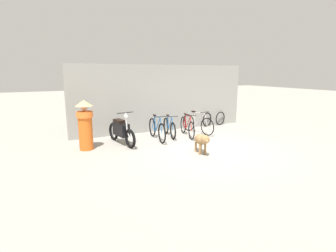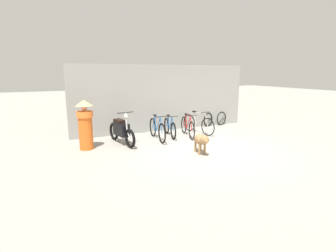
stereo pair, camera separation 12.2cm
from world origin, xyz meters
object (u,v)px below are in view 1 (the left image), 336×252
(bicycle_2, at_px, (187,127))
(bicycle_1, at_px, (169,128))
(motorcycle, at_px, (121,131))
(spare_tire_right, at_px, (207,119))
(spare_tire_left, at_px, (220,118))
(bicycle_0, at_px, (157,130))
(stray_dog, at_px, (202,140))
(bicycle_3, at_px, (197,124))
(person_in_robes, at_px, (85,124))

(bicycle_2, bearing_deg, bicycle_1, -99.66)
(motorcycle, distance_m, spare_tire_right, 4.49)
(bicycle_1, bearing_deg, spare_tire_left, 117.01)
(bicycle_0, bearing_deg, stray_dog, 19.24)
(bicycle_2, bearing_deg, spare_tire_right, 137.38)
(bicycle_2, bearing_deg, bicycle_3, 125.43)
(bicycle_3, height_order, spare_tire_left, bicycle_3)
(bicycle_2, bearing_deg, spare_tire_left, 128.79)
(bicycle_3, height_order, spare_tire_right, bicycle_3)
(bicycle_1, distance_m, bicycle_2, 0.69)
(bicycle_3, xyz_separation_m, stray_dog, (-1.37, -2.36, 0.05))
(motorcycle, bearing_deg, stray_dog, 31.20)
(spare_tire_right, bearing_deg, motorcycle, -165.41)
(bicycle_1, relative_size, bicycle_2, 0.93)
(spare_tire_left, bearing_deg, bicycle_2, -154.75)
(bicycle_0, relative_size, motorcycle, 0.95)
(spare_tire_right, bearing_deg, person_in_robes, -167.10)
(bicycle_2, bearing_deg, bicycle_0, -77.79)
(person_in_robes, relative_size, spare_tire_right, 2.48)
(bicycle_0, height_order, bicycle_2, bicycle_0)
(spare_tire_right, bearing_deg, stray_dog, -127.18)
(bicycle_0, height_order, spare_tire_left, bicycle_0)
(spare_tire_left, bearing_deg, bicycle_1, -163.85)
(person_in_robes, bearing_deg, spare_tire_right, -145.70)
(bicycle_2, xyz_separation_m, spare_tire_right, (1.75, 1.17, -0.05))
(motorcycle, bearing_deg, bicycle_0, 79.75)
(bicycle_1, relative_size, stray_dog, 1.52)
(bicycle_1, relative_size, bicycle_3, 0.91)
(bicycle_3, relative_size, motorcycle, 0.93)
(bicycle_1, relative_size, motorcycle, 0.84)
(bicycle_2, xyz_separation_m, spare_tire_left, (2.49, 1.17, -0.05))
(bicycle_0, xyz_separation_m, bicycle_2, (1.26, -0.03, -0.01))
(bicycle_2, distance_m, spare_tire_right, 2.11)
(bicycle_1, xyz_separation_m, stray_dog, (-0.10, -2.37, 0.08))
(stray_dog, relative_size, person_in_robes, 0.66)
(spare_tire_left, height_order, spare_tire_right, spare_tire_right)
(person_in_robes, xyz_separation_m, spare_tire_left, (6.28, 1.27, -0.53))
(bicycle_2, relative_size, spare_tire_left, 2.73)
(bicycle_3, relative_size, spare_tire_left, 2.80)
(spare_tire_left, xyz_separation_m, spare_tire_right, (-0.74, -0.00, 0.00))
(bicycle_1, distance_m, stray_dog, 2.38)
(motorcycle, relative_size, stray_dog, 1.81)
(spare_tire_right, bearing_deg, spare_tire_left, 0.10)
(bicycle_0, distance_m, spare_tire_left, 3.92)
(person_in_robes, bearing_deg, bicycle_1, -151.99)
(bicycle_1, bearing_deg, stray_dog, 8.33)
(bicycle_2, height_order, spare_tire_left, bicycle_2)
(motorcycle, bearing_deg, spare_tire_left, 92.87)
(bicycle_0, distance_m, motorcycle, 1.33)
(bicycle_0, distance_m, spare_tire_right, 3.22)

